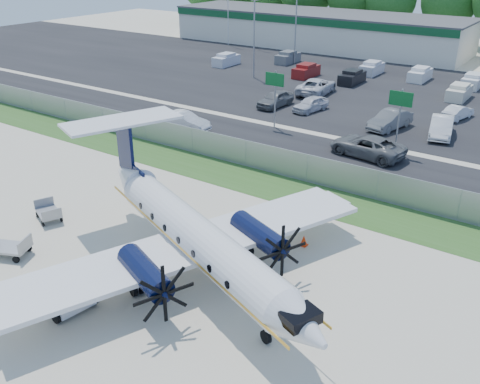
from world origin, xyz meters
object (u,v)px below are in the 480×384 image
Objects in this scene: aircraft at (194,235)px; pushback_tug at (63,291)px; baggage_cart_far at (8,247)px; baggage_cart_near at (48,212)px.

pushback_tug is (-3.41, -5.19, -1.52)m from aircraft.
baggage_cart_far is (-9.18, -4.10, -1.74)m from aircraft.
baggage_cart_far is (-5.77, 1.10, -0.22)m from pushback_tug.
baggage_cart_near is (-7.44, 4.86, -0.26)m from pushback_tug.
aircraft is 6.40m from pushback_tug.
baggage_cart_far is at bearing 169.23° from pushback_tug.
baggage_cart_far reaches higher than baggage_cart_near.
aircraft reaches higher than baggage_cart_far.
baggage_cart_near is at bearing -178.23° from aircraft.
baggage_cart_far is at bearing -155.95° from aircraft.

